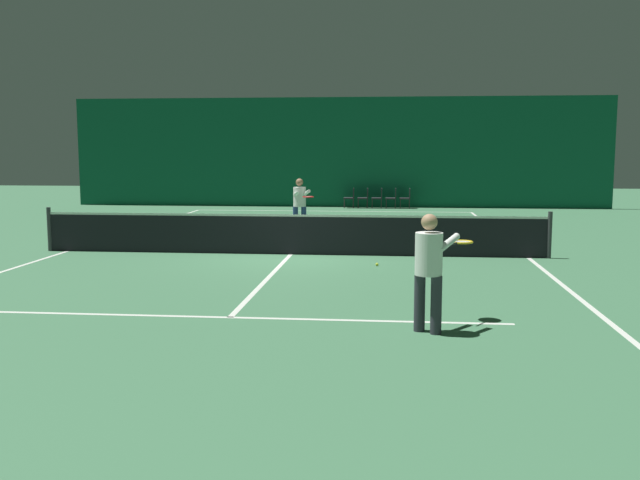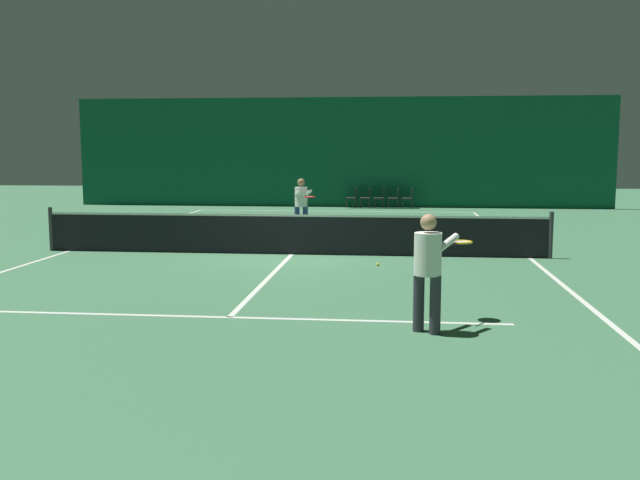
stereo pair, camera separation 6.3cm
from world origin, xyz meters
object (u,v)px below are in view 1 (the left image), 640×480
Objects in this scene: player_near at (430,263)px; courtside_chair_4 at (407,197)px; courtside_chair_0 at (351,196)px; courtside_chair_1 at (365,197)px; courtside_chair_3 at (393,197)px; courtside_chair_2 at (379,197)px; tennis_net at (291,233)px; player_far at (300,202)px; tennis_ball at (377,264)px.

player_near is 1.93× the size of courtside_chair_4.
player_near is at bearing 6.25° from courtside_chair_0.
courtside_chair_1 is 1.00× the size of courtside_chair_3.
courtside_chair_2 is 1.00× the size of courtside_chair_3.
courtside_chair_1 is at bearing 36.21° from player_near.
tennis_net is at bearing -7.63° from courtside_chair_2.
courtside_chair_1 and courtside_chair_2 have the same top height.
tennis_net is 13.59m from courtside_chair_0.
player_near reaches higher than courtside_chair_0.
player_near is at bearing 1.34° from courtside_chair_3.
courtside_chair_2 is (0.59, 0.00, 0.00)m from courtside_chair_1.
tennis_net is 14.29× the size of courtside_chair_0.
courtside_chair_1 and courtside_chair_3 have the same top height.
player_far is at bearing -5.91° from courtside_chair_0.
courtside_chair_1 is at bearing -90.00° from courtside_chair_2.
courtside_chair_3 is (1.77, 0.00, 0.00)m from courtside_chair_0.
player_far is 1.93× the size of courtside_chair_1.
courtside_chair_1 is (0.59, 0.00, 0.00)m from courtside_chair_0.
courtside_chair_0 and courtside_chair_1 have the same top height.
courtside_chair_0 and courtside_chair_4 have the same top height.
courtside_chair_2 is (-1.07, 20.51, -0.46)m from player_near.
courtside_chair_0 and courtside_chair_2 have the same top height.
player_far is 1.93× the size of courtside_chair_3.
courtside_chair_0 is at bearing -90.00° from courtside_chair_3.
courtside_chair_0 is (-2.25, 20.51, -0.46)m from player_near.
tennis_net is 14.29× the size of courtside_chair_4.
player_near is 20.64m from courtside_chair_0.
courtside_chair_4 is 12.73× the size of tennis_ball.
courtside_chair_3 is (-0.48, 20.51, -0.46)m from player_near.
tennis_ball is (0.25, -15.05, -0.45)m from courtside_chair_2.
player_far is at bearing 94.38° from tennis_net.
player_near is (2.89, -6.94, 0.43)m from tennis_net.
courtside_chair_1 is 1.77m from courtside_chair_4.
tennis_net is at bearing 144.43° from tennis_ball.
courtside_chair_4 is (1.18, 0.00, 0.00)m from courtside_chair_2.
courtside_chair_0 is 2.36m from courtside_chair_4.
player_far is 9.72m from courtside_chair_3.
courtside_chair_0 reaches higher than tennis_ball.
courtside_chair_2 is at bearing 82.37° from tennis_net.
courtside_chair_3 is 0.59m from courtside_chair_4.
tennis_net is 13.90m from courtside_chair_4.
player_near is 5.60m from tennis_ball.
tennis_net reaches higher than courtside_chair_1.
player_near reaches higher than courtside_chair_4.
tennis_ball is (-0.93, -15.05, -0.45)m from courtside_chair_4.
courtside_chair_4 is (0.11, 20.51, -0.46)m from player_near.
courtside_chair_0 is 15.12m from tennis_ball.
courtside_chair_0 is 1.00× the size of courtside_chair_1.
tennis_net is at bearing -5.17° from courtside_chair_1.
player_near is 20.52m from courtside_chair_3.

